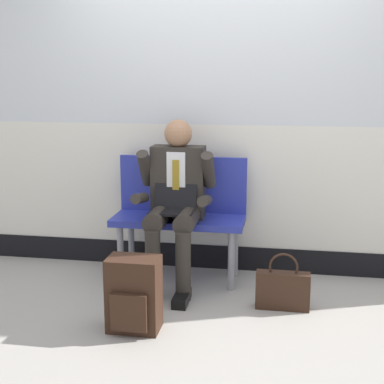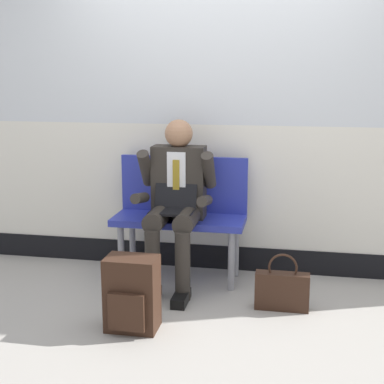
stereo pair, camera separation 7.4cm
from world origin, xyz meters
The scene contains 6 objects.
ground_plane centered at (0.00, 0.00, 0.00)m, with size 18.00×18.00×0.00m, color #9E9991.
station_wall centered at (0.00, 0.60, 1.53)m, with size 5.28×0.14×3.09m.
bench_with_person centered at (-0.28, 0.32, 0.56)m, with size 1.01×0.42×0.95m.
person_seated centered at (-0.28, 0.12, 0.67)m, with size 0.57×0.70×1.25m.
backpack centered at (-0.39, -0.67, 0.23)m, with size 0.33×0.25×0.47m.
handbag centered at (0.53, -0.18, 0.14)m, with size 0.37×0.10×0.40m.
Camera 2 is at (0.60, -3.80, 1.60)m, focal length 51.93 mm.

